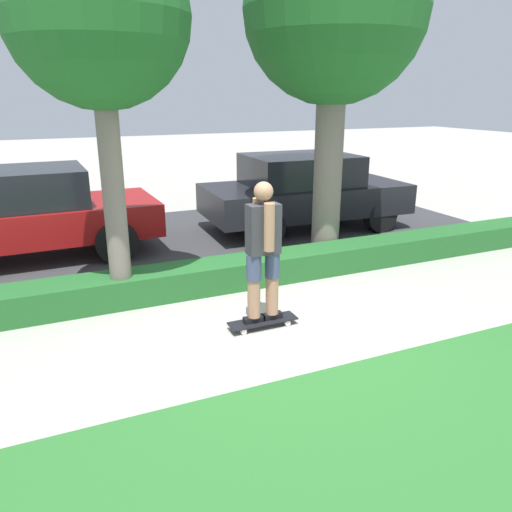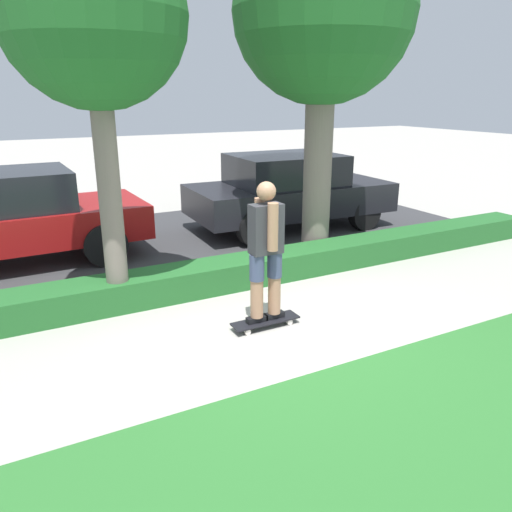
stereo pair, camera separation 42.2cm
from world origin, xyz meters
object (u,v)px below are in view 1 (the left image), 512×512
tree_mid (335,14)px  parked_car_front (22,213)px  skateboard (263,321)px  parked_car_middle (303,191)px  skater_person (263,249)px  tree_near (98,19)px

tree_mid → parked_car_front: (-4.66, 2.07, -3.03)m
skateboard → parked_car_middle: bearing=55.4°
skateboard → skater_person: skater_person is taller
skater_person → parked_car_front: skater_person is taller
skateboard → parked_car_middle: parked_car_middle is taller
skateboard → parked_car_middle: (2.71, 3.93, 0.72)m
skater_person → parked_car_front: (-2.59, 4.07, -0.19)m
tree_near → parked_car_front: size_ratio=1.06×
skateboard → parked_car_front: bearing=122.5°
tree_near → parked_car_front: bearing=113.1°
skater_person → parked_car_front: bearing=122.5°
skateboard → skater_person: 0.92m
parked_car_middle → tree_mid: bearing=-106.2°
skateboard → tree_near: bearing=136.4°
skateboard → parked_car_middle: size_ratio=0.20×
tree_near → tree_mid: (3.51, 0.63, 0.32)m
skateboard → parked_car_front: (-2.59, 4.07, 0.73)m
skater_person → parked_car_front: size_ratio=0.39×
skateboard → tree_mid: (2.07, 2.00, 3.75)m
tree_near → skateboard: bearing=-43.6°
tree_mid → skateboard: bearing=-136.0°
tree_near → parked_car_front: tree_near is taller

